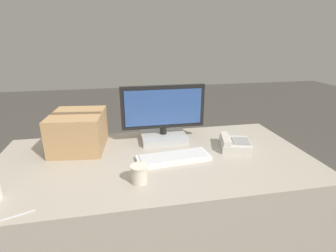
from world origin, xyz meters
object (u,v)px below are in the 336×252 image
at_px(monitor, 163,119).
at_px(spoon, 5,219).
at_px(cardboard_box, 78,131).
at_px(desk_phone, 234,144).
at_px(paper_cup_right, 139,174).
at_px(keyboard, 174,158).

height_order(monitor, spoon, monitor).
bearing_deg(monitor, cardboard_box, -176.43).
bearing_deg(desk_phone, monitor, 167.09).
height_order(monitor, cardboard_box, monitor).
distance_m(monitor, spoon, 1.02).
bearing_deg(paper_cup_right, desk_phone, 24.84).
distance_m(paper_cup_right, cardboard_box, 0.58).
height_order(keyboard, paper_cup_right, paper_cup_right).
bearing_deg(keyboard, cardboard_box, 147.27).
distance_m(spoon, cardboard_box, 0.69).
height_order(monitor, keyboard, monitor).
bearing_deg(paper_cup_right, keyboard, 43.20).
distance_m(keyboard, paper_cup_right, 0.29).
height_order(monitor, paper_cup_right, monitor).
bearing_deg(monitor, paper_cup_right, -112.29).
bearing_deg(keyboard, spoon, -159.25).
bearing_deg(spoon, monitor, -157.93).
bearing_deg(cardboard_box, desk_phone, -11.28).
bearing_deg(monitor, spoon, -137.55).
bearing_deg(cardboard_box, paper_cup_right, -55.31).
xyz_separation_m(desk_phone, paper_cup_right, (-0.62, -0.28, 0.02)).
xyz_separation_m(monitor, desk_phone, (0.41, -0.22, -0.12)).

